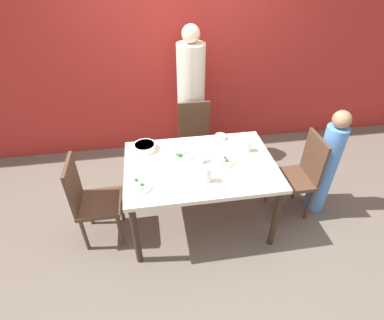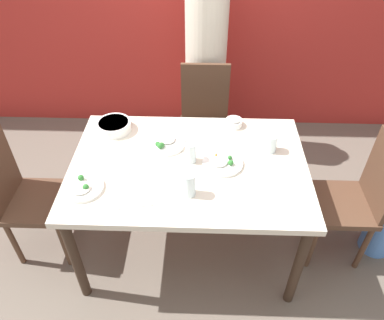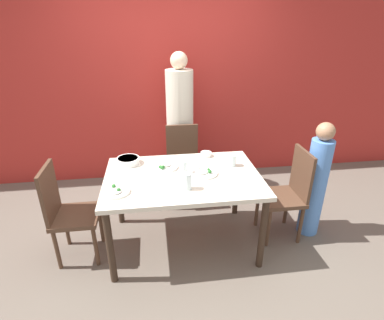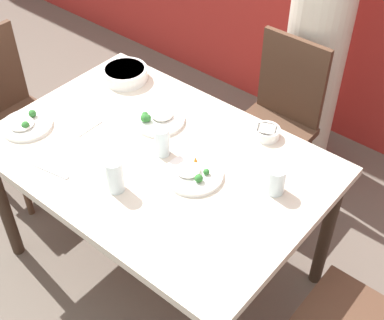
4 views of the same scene
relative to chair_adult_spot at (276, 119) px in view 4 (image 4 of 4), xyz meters
name	(u,v)px [view 4 (image 4 of 4)]	position (x,y,z in m)	size (l,w,h in m)	color
ground_plane	(163,264)	(-0.09, -0.82, -0.50)	(10.00, 10.00, 0.00)	#60564C
dining_table	(158,169)	(-0.09, -0.82, 0.17)	(1.41, 0.96, 0.75)	beige
chair_adult_spot	(276,119)	(0.00, 0.00, 0.00)	(0.40, 0.40, 0.93)	#4C3323
chair_empty_left	(10,112)	(-1.14, -0.87, 0.00)	(0.40, 0.40, 0.93)	#4C3323
person_adult	(317,43)	(0.00, 0.33, 0.30)	(0.33, 0.33, 1.73)	beige
bowl_curry	(125,74)	(-0.60, -0.51, 0.29)	(0.22, 0.22, 0.06)	white
plate_rice_adult	(158,119)	(-0.24, -0.65, 0.27)	(0.24, 0.24, 0.06)	white
plate_rice_child	(193,174)	(0.11, -0.82, 0.27)	(0.24, 0.24, 0.05)	white
plate_noodles	(26,125)	(-0.67, -1.06, 0.27)	(0.23, 0.23, 0.05)	white
bowl_rice_small	(267,132)	(0.19, -0.43, 0.28)	(0.11, 0.11, 0.05)	white
glass_water_tall	(115,176)	(-0.08, -1.07, 0.33)	(0.07, 0.07, 0.14)	silver
glass_water_short	(162,142)	(-0.08, -0.80, 0.32)	(0.06, 0.06, 0.13)	silver
glass_water_center	(276,180)	(0.40, -0.68, 0.31)	(0.08, 0.08, 0.11)	silver
napkin_folded	(80,123)	(-0.50, -0.89, 0.26)	(0.14, 0.14, 0.01)	white
fork_steel	(50,171)	(-0.36, -1.17, 0.26)	(0.18, 0.05, 0.01)	silver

